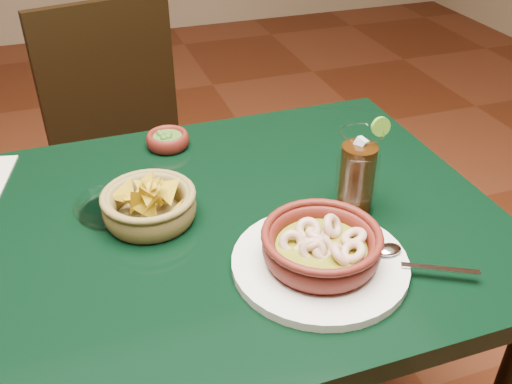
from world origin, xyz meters
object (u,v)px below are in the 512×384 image
object	(u,v)px
dining_table	(184,268)
cola_drink	(357,173)
shrimp_plate	(321,250)
dining_chair	(132,153)
chip_basket	(149,205)

from	to	relation	value
dining_table	cola_drink	size ratio (longest dim) A/B	6.36
dining_table	cola_drink	world-z (taller)	cola_drink
dining_table	shrimp_plate	distance (m)	0.30
dining_chair	chip_basket	size ratio (longest dim) A/B	4.59
dining_table	dining_chair	world-z (taller)	dining_chair
dining_table	dining_chair	bearing A→B (deg)	90.60
dining_table	shrimp_plate	xyz separation A→B (m)	(0.20, -0.18, 0.13)
shrimp_plate	cola_drink	world-z (taller)	cola_drink
chip_basket	cola_drink	xyz separation A→B (m)	(0.37, -0.09, 0.05)
dining_chair	chip_basket	distance (m)	0.72
dining_chair	dining_table	bearing A→B (deg)	-89.40
shrimp_plate	cola_drink	bearing A→B (deg)	45.72
chip_basket	dining_table	bearing A→B (deg)	-42.48
dining_chair	shrimp_plate	world-z (taller)	dining_chair
shrimp_plate	dining_chair	bearing A→B (deg)	102.93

